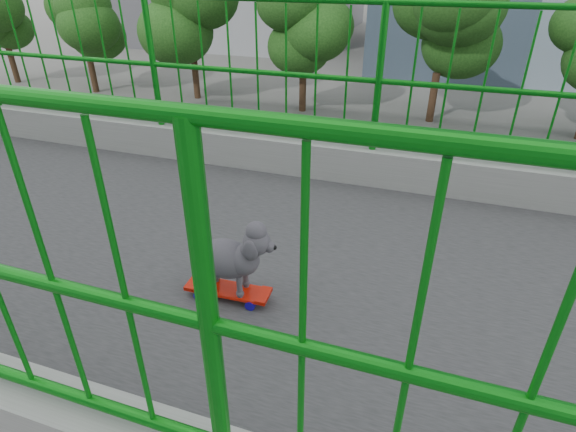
# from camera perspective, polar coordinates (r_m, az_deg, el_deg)

# --- Properties ---
(road) EXTENTS (18.00, 90.00, 0.02)m
(road) POSITION_cam_1_polar(r_m,az_deg,el_deg) (18.03, 1.99, 0.89)
(road) COLOR black
(road) RESTS_ON ground
(street_trees) EXTENTS (5.30, 60.40, 7.26)m
(street_trees) POSITION_cam_1_polar(r_m,az_deg,el_deg) (28.67, 12.53, 21.07)
(street_trees) COLOR black
(street_trees) RESTS_ON ground
(skateboard) EXTENTS (0.16, 0.48, 0.06)m
(skateboard) POSITION_cam_1_polar(r_m,az_deg,el_deg) (2.60, -7.51, -9.26)
(skateboard) COLOR red
(skateboard) RESTS_ON footbridge
(poodle) EXTENTS (0.22, 0.50, 0.41)m
(poodle) POSITION_cam_1_polar(r_m,az_deg,el_deg) (2.45, -7.30, -5.02)
(poodle) COLOR #2D2A2F
(poodle) RESTS_ON skateboard
(car_3) EXTENTS (1.84, 4.52, 1.31)m
(car_3) POSITION_cam_1_polar(r_m,az_deg,el_deg) (28.40, -29.67, 9.37)
(car_3) COLOR #98989D
(car_3) RESTS_ON ground
(car_4) EXTENTS (1.90, 4.71, 1.61)m
(car_4) POSITION_cam_1_polar(r_m,az_deg,el_deg) (22.44, 13.96, 8.21)
(car_4) COLOR #98989D
(car_4) RESTS_ON ground
(car_5) EXTENTS (1.55, 4.44, 1.46)m
(car_5) POSITION_cam_1_polar(r_m,az_deg,el_deg) (11.58, 3.27, -13.72)
(car_5) COLOR black
(car_5) RESTS_ON ground
(car_6) EXTENTS (2.38, 5.16, 1.43)m
(car_6) POSITION_cam_1_polar(r_m,az_deg,el_deg) (20.15, -30.44, 2.06)
(car_6) COLOR #98989D
(car_6) RESTS_ON ground
(car_7) EXTENTS (1.90, 4.66, 1.35)m
(car_7) POSITION_cam_1_polar(r_m,az_deg,el_deg) (21.82, -23.68, 5.55)
(car_7) COLOR #98989D
(car_7) RESTS_ON ground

